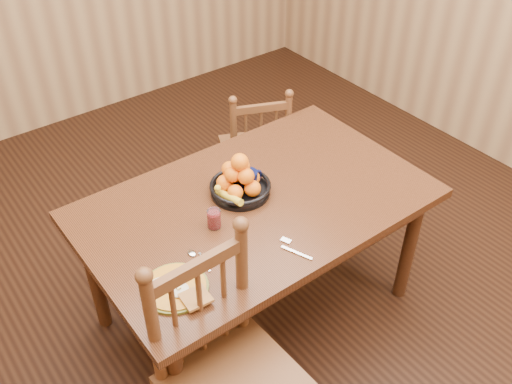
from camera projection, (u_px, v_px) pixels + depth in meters
room at (256, 84)px, 2.27m from camera, size 4.52×5.02×2.72m
dining_table at (256, 214)px, 2.70m from camera, size 1.60×1.00×0.75m
chair_far at (256, 150)px, 3.54m from camera, size 0.51×0.50×0.87m
chair_near at (228, 375)px, 2.18m from camera, size 0.50×0.48×1.07m
breakfast_plate at (176, 288)px, 2.21m from camera, size 0.26×0.29×0.04m
fork at (293, 249)px, 2.39m from camera, size 0.07×0.18×0.00m
spoon at (196, 256)px, 2.35m from camera, size 0.05×0.16×0.01m
coffee_mug at (249, 180)px, 2.68m from camera, size 0.13×0.09×0.10m
juice_glass at (214, 219)px, 2.48m from camera, size 0.06×0.06×0.09m
fruit_bowl at (239, 182)px, 2.65m from camera, size 0.29×0.29×0.22m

